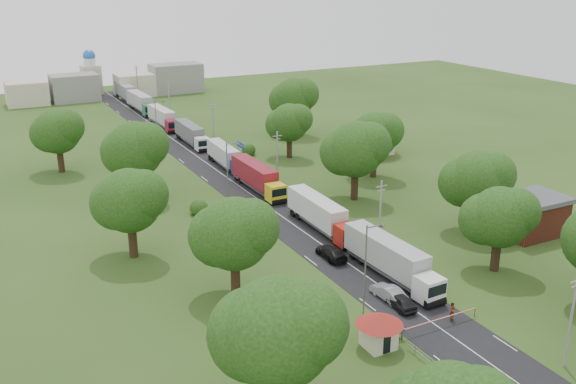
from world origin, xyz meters
TOP-DOWN VIEW (x-y plane):
  - ground at (0.00, 0.00)m, footprint 260.00×260.00m
  - road at (0.00, 20.00)m, footprint 8.00×200.00m
  - boom_barrier at (-1.36, -25.00)m, footprint 9.22×0.35m
  - guard_booth at (-7.20, -25.00)m, footprint 4.40×4.40m
  - info_sign at (5.20, 35.00)m, footprint 0.12×3.10m
  - pole_0 at (5.50, -35.00)m, footprint 1.60×0.24m
  - pole_1 at (5.50, -7.00)m, footprint 1.60×0.24m
  - pole_2 at (5.50, 21.00)m, footprint 1.60×0.24m
  - pole_3 at (5.50, 49.00)m, footprint 1.60×0.24m
  - pole_4 at (5.50, 77.00)m, footprint 1.60×0.24m
  - pole_5 at (5.50, 105.00)m, footprint 1.60×0.24m
  - lamp_0 at (-5.35, -20.00)m, footprint 2.03×0.22m
  - lamp_1 at (-5.35, 15.00)m, footprint 2.03×0.22m
  - lamp_2 at (-5.35, 50.00)m, footprint 2.03×0.22m
  - tree_2 at (13.99, -17.86)m, footprint 8.00×8.00m
  - tree_3 at (19.99, -7.84)m, footprint 8.80×8.80m
  - tree_4 at (12.99, 10.17)m, footprint 9.60×9.60m
  - tree_5 at (21.99, 18.16)m, footprint 8.80×8.80m
  - tree_6 at (14.99, 35.14)m, footprint 8.00×8.00m
  - tree_7 at (23.99, 50.17)m, footprint 9.60×9.60m
  - tree_9 at (-20.01, -29.83)m, footprint 9.60×9.60m
  - tree_10 at (-15.01, -9.84)m, footprint 8.80×8.80m
  - tree_11 at (-22.01, 5.16)m, footprint 8.80×8.80m
  - tree_12 at (-16.01, 25.17)m, footprint 9.60×9.60m
  - tree_13 at (-24.01, 45.16)m, footprint 8.80×8.80m
  - house_brick at (26.00, -12.00)m, footprint 8.60×6.60m
  - house_cream at (30.00, 30.00)m, footprint 10.08×10.08m
  - distant_town at (0.68, 110.00)m, footprint 52.00×8.00m
  - church at (-4.00, 118.00)m, footprint 5.00×5.00m
  - truck_0 at (2.22, -13.94)m, footprint 3.10×15.57m
  - truck_1 at (2.40, 2.04)m, footprint 2.78×15.06m
  - truck_2 at (1.76, 20.63)m, footprint 2.65×15.09m
  - truck_3 at (2.19, 34.83)m, footprint 2.76×13.63m
  - truck_4 at (2.08, 52.52)m, footprint 2.59×14.32m
  - truck_5 at (1.60, 69.61)m, footprint 2.95×14.63m
  - truck_6 at (1.72, 87.97)m, footprint 3.00×15.71m
  - truck_7 at (2.06, 104.32)m, footprint 2.65×15.36m
  - car_lane_front at (-1.00, -20.00)m, footprint 2.06×4.50m
  - car_lane_mid at (-1.00, -18.00)m, footprint 1.84×4.71m
  - car_lane_rear at (-1.06, -6.49)m, footprint 2.22×5.23m
  - car_verge_near at (6.50, 8.45)m, footprint 3.14×5.95m
  - car_verge_far at (6.11, 26.93)m, footprint 1.94×4.60m
  - pedestrian_near at (2.00, -24.50)m, footprint 0.85×0.76m
  - pedestrian_booth at (-4.80, -24.68)m, footprint 1.14×1.16m

SIDE VIEW (x-z plane):
  - ground at x=0.00m, z-range 0.00..0.00m
  - road at x=0.00m, z-range -0.02..0.02m
  - car_lane_front at x=-1.00m, z-range 0.00..1.49m
  - car_lane_rear at x=-1.06m, z-range 0.00..1.50m
  - car_lane_mid at x=-1.00m, z-range 0.00..1.53m
  - car_verge_far at x=6.11m, z-range 0.00..1.55m
  - car_verge_near at x=6.50m, z-range 0.00..1.59m
  - boom_barrier at x=-1.36m, z-range 0.30..1.48m
  - pedestrian_booth at x=-4.80m, z-range 0.00..1.88m
  - pedestrian_near at x=2.00m, z-range 0.00..1.94m
  - truck_3 at x=2.19m, z-range 0.11..3.88m
  - truck_4 at x=2.08m, z-range 0.12..4.09m
  - truck_5 at x=1.60m, z-range 0.12..4.17m
  - guard_booth at x=-7.20m, z-range 0.44..3.89m
  - truck_1 at x=2.40m, z-range 0.13..4.30m
  - truck_2 at x=1.76m, z-range 0.13..4.31m
  - truck_7 at x=2.06m, z-range 0.13..4.39m
  - truck_0 at x=2.22m, z-range 0.13..4.44m
  - truck_6 at x=1.72m, z-range 0.13..4.48m
  - house_brick at x=26.00m, z-range 0.05..5.25m
  - info_sign at x=5.20m, z-range 0.95..5.05m
  - distant_town at x=0.68m, z-range -0.51..7.49m
  - house_cream at x=30.00m, z-range 0.74..6.54m
  - pole_0 at x=5.50m, z-range 0.18..9.18m
  - pole_1 at x=5.50m, z-range 0.18..9.18m
  - pole_2 at x=5.50m, z-range 0.18..9.18m
  - pole_3 at x=5.50m, z-range 0.18..9.18m
  - pole_4 at x=5.50m, z-range 0.18..9.18m
  - pole_5 at x=5.50m, z-range 0.18..9.18m
  - church at x=-4.00m, z-range -0.76..11.54m
  - lamp_0 at x=-5.35m, z-range 0.55..10.55m
  - lamp_1 at x=-5.35m, z-range 0.55..10.55m
  - lamp_2 at x=-5.35m, z-range 0.55..10.55m
  - tree_2 at x=13.99m, z-range 1.55..11.65m
  - tree_6 at x=14.99m, z-range 1.55..11.65m
  - tree_3 at x=19.99m, z-range 1.69..12.76m
  - tree_5 at x=21.99m, z-range 1.69..12.76m
  - tree_10 at x=-15.01m, z-range 1.69..12.76m
  - tree_11 at x=-22.01m, z-range 1.69..12.76m
  - tree_13 at x=-24.01m, z-range 1.69..12.76m
  - tree_4 at x=12.99m, z-range 1.83..13.88m
  - tree_7 at x=23.99m, z-range 1.83..13.88m
  - tree_9 at x=-20.01m, z-range 1.83..13.88m
  - tree_12 at x=-16.01m, z-range 1.83..13.88m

